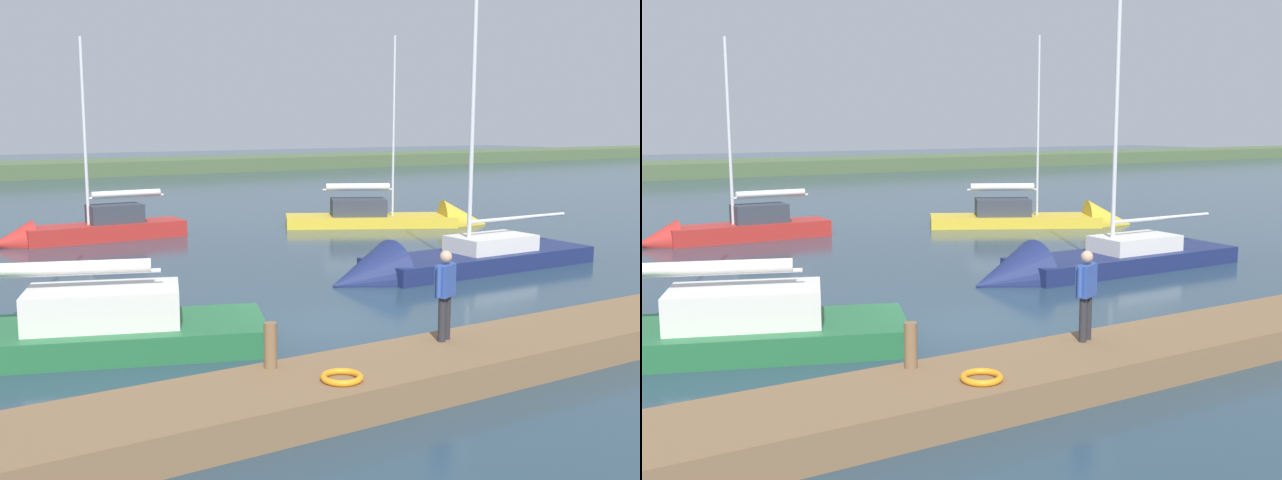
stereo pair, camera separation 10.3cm
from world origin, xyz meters
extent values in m
plane|color=#263D4C|center=(0.00, 0.00, 0.00)|extent=(200.00, 200.00, 0.00)
cube|color=brown|center=(0.00, 4.18, 0.28)|extent=(22.38, 1.99, 0.56)
cylinder|color=brown|center=(3.36, 3.49, 0.93)|extent=(0.21, 0.21, 0.74)
torus|color=orange|center=(2.72, 4.58, 0.61)|extent=(0.66, 0.66, 0.10)
cube|color=#236638|center=(6.14, -1.08, 0.04)|extent=(9.21, 5.24, 0.98)
cube|color=silver|center=(4.87, -0.63, 0.89)|extent=(3.24, 2.44, 0.73)
cylinder|color=silver|center=(5.56, -0.88, 1.56)|extent=(3.50, 1.32, 0.08)
cylinder|color=silver|center=(5.56, -0.88, 1.68)|extent=(3.21, 1.35, 0.25)
cube|color=navy|center=(-7.35, -3.16, 0.04)|extent=(7.65, 2.24, 0.95)
cone|color=navy|center=(-2.97, -3.16, 0.04)|extent=(2.01, 2.24, 2.24)
cube|color=silver|center=(-7.76, -3.16, 0.75)|extent=(2.61, 1.54, 0.48)
cylinder|color=silver|center=(-6.85, -3.16, 4.34)|extent=(0.13, 0.13, 7.66)
cylinder|color=silver|center=(-8.90, -3.16, 1.46)|extent=(4.11, 0.11, 0.11)
cube|color=#B22823|center=(0.90, -14.85, 0.14)|extent=(5.96, 1.64, 0.98)
cone|color=#B22823|center=(4.28, -14.83, 0.14)|extent=(1.45, 1.61, 1.60)
cube|color=#333842|center=(0.53, -14.86, 0.98)|extent=(2.00, 1.22, 0.70)
cylinder|color=silver|center=(1.54, -14.85, 4.08)|extent=(0.12, 0.12, 6.91)
cylinder|color=silver|center=(0.06, -14.86, 1.61)|extent=(2.96, 0.12, 0.10)
cylinder|color=silver|center=(0.06, -14.86, 1.73)|extent=(2.66, 0.27, 0.25)
cube|color=gold|center=(-9.98, -12.85, 0.03)|extent=(7.44, 5.26, 0.86)
cone|color=gold|center=(-13.68, -10.93, 0.03)|extent=(2.74, 2.83, 2.18)
cube|color=#333842|center=(-9.52, -13.08, 0.82)|extent=(2.73, 2.35, 0.73)
cylinder|color=silver|center=(-10.85, -12.40, 4.25)|extent=(0.10, 0.10, 7.59)
cylinder|color=silver|center=(-9.50, -13.09, 1.58)|extent=(2.73, 1.46, 0.08)
cylinder|color=silver|center=(-9.50, -13.09, 1.70)|extent=(2.56, 1.51, 0.29)
cylinder|color=#28282D|center=(0.08, 3.77, 0.97)|extent=(0.14, 0.14, 0.81)
cylinder|color=#28282D|center=(-0.10, 3.69, 0.97)|extent=(0.14, 0.14, 0.81)
cube|color=#2D4C9E|center=(-0.01, 3.73, 1.66)|extent=(0.49, 0.39, 0.57)
sphere|color=tan|center=(-0.01, 3.73, 2.09)|extent=(0.22, 0.22, 0.22)
cylinder|color=#2D4C9E|center=(0.23, 3.85, 1.67)|extent=(0.09, 0.09, 0.54)
cylinder|color=#2D4C9E|center=(-0.26, 3.62, 1.67)|extent=(0.09, 0.09, 0.54)
camera|label=1|loc=(8.66, 13.77, 4.42)|focal=42.35mm
camera|label=2|loc=(8.58, 13.83, 4.42)|focal=42.35mm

